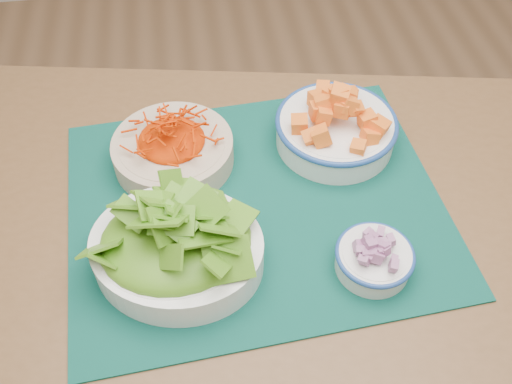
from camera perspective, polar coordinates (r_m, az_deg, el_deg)
ground at (r=1.67m, az=12.39°, el=-15.81°), size 4.00×4.00×0.00m
table at (r=1.01m, az=2.61°, el=-7.02°), size 1.34×1.02×0.75m
placemat at (r=0.95m, az=0.00°, el=-1.24°), size 0.64×0.54×0.00m
carrot_bowl at (r=1.00m, az=-8.35°, el=4.54°), size 0.24×0.24×0.08m
squash_bowl at (r=1.02m, az=8.08°, el=6.98°), size 0.24×0.24×0.11m
lettuce_bowl at (r=0.84m, az=-8.03°, el=-4.88°), size 0.31×0.29×0.12m
onion_bowl at (r=0.87m, az=11.77°, el=-6.34°), size 0.15×0.15×0.06m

